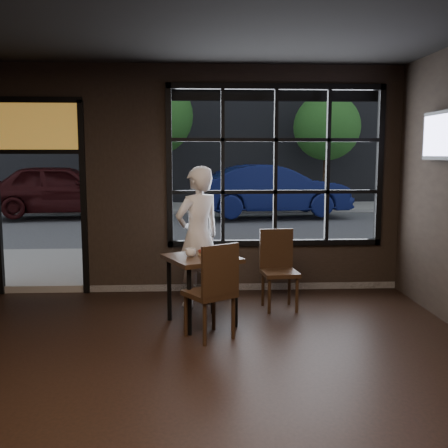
{
  "coord_description": "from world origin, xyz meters",
  "views": [
    {
      "loc": [
        0.08,
        -3.91,
        1.97
      ],
      "look_at": [
        0.4,
        2.2,
        1.15
      ],
      "focal_mm": 42.0,
      "sensor_mm": 36.0,
      "label": 1
    }
  ],
  "objects": [
    {
      "name": "navy_car",
      "position": [
        2.38,
        12.02,
        0.88
      ],
      "size": [
        4.9,
        2.26,
        1.55
      ],
      "primitive_type": "imported",
      "rotation": [
        0.0,
        0.0,
        1.71
      ],
      "color": "#0D1547",
      "rests_on": "street_asphalt"
    },
    {
      "name": "man",
      "position": [
        0.09,
        2.8,
        0.91
      ],
      "size": [
        0.79,
        0.74,
        1.82
      ],
      "primitive_type": "imported",
      "rotation": [
        0.0,
        0.0,
        3.75
      ],
      "color": "silver",
      "rests_on": "floor"
    },
    {
      "name": "cafe_table",
      "position": [
        0.13,
        2.02,
        0.4
      ],
      "size": [
        0.99,
        0.99,
        0.81
      ],
      "primitive_type": "cube",
      "rotation": [
        0.0,
        0.0,
        0.44
      ],
      "color": "black",
      "rests_on": "floor"
    },
    {
      "name": "cup",
      "position": [
        0.01,
        2.0,
        0.85
      ],
      "size": [
        0.14,
        0.14,
        0.1
      ],
      "primitive_type": "imported",
      "rotation": [
        0.0,
        0.0,
        0.1
      ],
      "color": "silver",
      "rests_on": "cafe_table"
    },
    {
      "name": "window_frame",
      "position": [
        1.2,
        3.5,
        1.8
      ],
      "size": [
        3.06,
        0.12,
        2.28
      ],
      "primitive_type": "cube",
      "color": "black",
      "rests_on": "ground"
    },
    {
      "name": "tv",
      "position": [
        2.93,
        2.06,
        2.18
      ],
      "size": [
        0.11,
        0.97,
        0.57
      ],
      "primitive_type": "cube",
      "color": "black",
      "rests_on": "wall_right"
    },
    {
      "name": "floor",
      "position": [
        0.0,
        0.0,
        -0.01
      ],
      "size": [
        6.0,
        7.0,
        0.02
      ],
      "primitive_type": "cube",
      "color": "black",
      "rests_on": "ground"
    },
    {
      "name": "stained_transom",
      "position": [
        -2.1,
        3.5,
        2.35
      ],
      "size": [
        1.2,
        0.06,
        0.7
      ],
      "primitive_type": "cube",
      "color": "orange",
      "rests_on": "ground"
    },
    {
      "name": "street_asphalt",
      "position": [
        0.0,
        24.0,
        -0.02
      ],
      "size": [
        60.0,
        41.0,
        0.04
      ],
      "primitive_type": "cube",
      "color": "#545456",
      "rests_on": "ground"
    },
    {
      "name": "chair_near",
      "position": [
        0.21,
        1.55,
        0.52
      ],
      "size": [
        0.63,
        0.63,
        1.05
      ],
      "primitive_type": "cube",
      "rotation": [
        0.0,
        0.0,
        3.72
      ],
      "color": "black",
      "rests_on": "floor"
    },
    {
      "name": "chair_window",
      "position": [
        1.13,
        2.55,
        0.5
      ],
      "size": [
        0.48,
        0.48,
        1.01
      ],
      "primitive_type": "cube",
      "rotation": [
        0.0,
        0.0,
        0.1
      ],
      "color": "black",
      "rests_on": "floor"
    },
    {
      "name": "building_across",
      "position": [
        0.0,
        23.0,
        7.5
      ],
      "size": [
        28.0,
        12.0,
        15.0
      ],
      "primitive_type": "cube",
      "color": "#5B5956",
      "rests_on": "ground"
    },
    {
      "name": "tree_right",
      "position": [
        4.88,
        15.38,
        2.95
      ],
      "size": [
        2.45,
        2.45,
        4.18
      ],
      "color": "#332114",
      "rests_on": "street_asphalt"
    },
    {
      "name": "maroon_car",
      "position": [
        -4.02,
        12.36,
        0.9
      ],
      "size": [
        4.83,
        2.32,
        1.59
      ],
      "primitive_type": "imported",
      "rotation": [
        0.0,
        0.0,
        1.67
      ],
      "color": "black",
      "rests_on": "street_asphalt"
    },
    {
      "name": "tree_left",
      "position": [
        -1.38,
        14.55,
        3.26
      ],
      "size": [
        2.71,
        2.71,
        4.63
      ],
      "color": "#332114",
      "rests_on": "street_asphalt"
    },
    {
      "name": "hotdog",
      "position": [
        0.19,
        2.13,
        0.83
      ],
      "size": [
        0.21,
        0.19,
        0.06
      ],
      "primitive_type": null,
      "rotation": [
        0.0,
        0.0,
        0.68
      ],
      "color": "tan",
      "rests_on": "cafe_table"
    }
  ]
}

